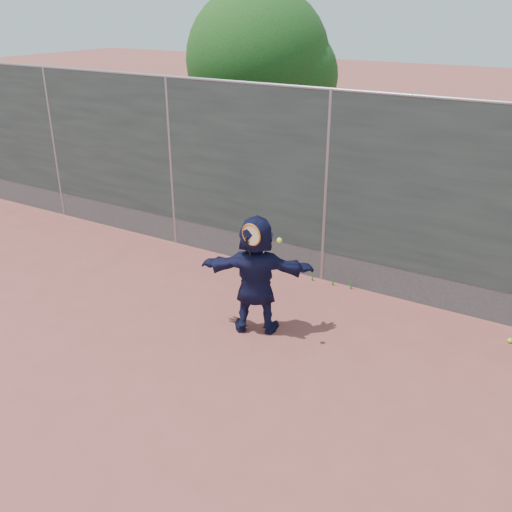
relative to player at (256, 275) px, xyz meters
The scene contains 7 objects.
ground 1.82m from the player, 85.68° to the right, with size 80.00×80.00×0.00m, color #9E4C42.
player is the anchor object (origin of this frame).
ball_ground 3.48m from the player, 24.70° to the left, with size 0.07×0.07×0.07m, color #C7F937.
fence 2.03m from the player, 86.28° to the left, with size 20.00×0.06×3.03m.
swing_action 0.67m from the player, 66.28° to the right, with size 0.57×0.13×0.51m.
tree_left 6.02m from the player, 118.92° to the left, with size 3.15×3.00×4.53m.
weed_clump 1.94m from the player, 76.71° to the left, with size 0.68×0.07×0.30m.
Camera 1 is at (3.37, -4.21, 4.13)m, focal length 40.00 mm.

